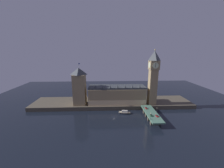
{
  "coord_description": "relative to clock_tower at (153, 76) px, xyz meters",
  "views": [
    {
      "loc": [
        -8.13,
        -145.8,
        73.73
      ],
      "look_at": [
        -1.28,
        20.0,
        34.69
      ],
      "focal_mm": 22.0,
      "sensor_mm": 36.0,
      "label": 1
    }
  ],
  "objects": [
    {
      "name": "parliament_hall",
      "position": [
        -46.44,
        5.85,
        -26.1
      ],
      "size": [
        75.27,
        23.87,
        28.25
      ],
      "color": "#9E845B",
      "rests_on": "embankment"
    },
    {
      "name": "car_southbound_lead",
      "position": [
        -7.26,
        -40.42,
        -35.66
      ],
      "size": [
        2.1,
        4.63,
        1.37
      ],
      "color": "red",
      "rests_on": "bridge"
    },
    {
      "name": "bridge",
      "position": [
        -10.08,
        -31.4,
        -38.63
      ],
      "size": [
        12.79,
        46.0,
        6.83
      ],
      "color": "#4C7560",
      "rests_on": "ground_plane"
    },
    {
      "name": "clock_tower",
      "position": [
        0.0,
        0.0,
        0.0
      ],
      "size": [
        12.07,
        12.18,
        71.62
      ],
      "color": "#9E845B",
      "rests_on": "embankment"
    },
    {
      "name": "car_northbound_lead",
      "position": [
        -12.89,
        -19.62,
        -35.56
      ],
      "size": [
        1.95,
        4.34,
        1.58
      ],
      "color": "red",
      "rests_on": "bridge"
    },
    {
      "name": "pedestrian_mid_walk",
      "position": [
        -4.45,
        -30.84,
        -35.45
      ],
      "size": [
        0.38,
        0.38,
        1.61
      ],
      "color": "black",
      "rests_on": "bridge"
    },
    {
      "name": "pedestrian_near_rail",
      "position": [
        -15.7,
        -47.36,
        -35.43
      ],
      "size": [
        0.38,
        0.38,
        1.66
      ],
      "color": "black",
      "rests_on": "bridge"
    },
    {
      "name": "street_lamp_near",
      "position": [
        -16.1,
        -46.12,
        -32.13
      ],
      "size": [
        1.34,
        0.6,
        6.66
      ],
      "color": "#2D3333",
      "rests_on": "bridge"
    },
    {
      "name": "pedestrian_far_rail",
      "position": [
        -15.7,
        -18.0,
        -35.37
      ],
      "size": [
        0.38,
        0.38,
        1.75
      ],
      "color": "black",
      "rests_on": "bridge"
    },
    {
      "name": "street_lamp_mid",
      "position": [
        -4.05,
        -31.4,
        -32.42
      ],
      "size": [
        1.34,
        0.6,
        6.2
      ],
      "color": "#2D3333",
      "rests_on": "bridge"
    },
    {
      "name": "car_northbound_trail",
      "position": [
        -12.89,
        -39.07,
        -35.62
      ],
      "size": [
        1.97,
        4.65,
        1.46
      ],
      "color": "#235633",
      "rests_on": "bridge"
    },
    {
      "name": "ground_plane",
      "position": [
        -52.28,
        -26.4,
        -43.12
      ],
      "size": [
        400.0,
        400.0,
        0.0
      ],
      "primitive_type": "plane",
      "color": "black"
    },
    {
      "name": "street_lamp_far",
      "position": [
        -16.1,
        -16.68,
        -32.12
      ],
      "size": [
        1.34,
        0.6,
        6.68
      ],
      "color": "#2D3333",
      "rests_on": "bridge"
    },
    {
      "name": "victoria_tower",
      "position": [
        -95.76,
        2.88,
        -13.35
      ],
      "size": [
        15.87,
        15.87,
        54.7
      ],
      "color": "#9E845B",
      "rests_on": "embankment"
    },
    {
      "name": "embankment",
      "position": [
        -52.28,
        12.6,
        -40.48
      ],
      "size": [
        220.0,
        42.0,
        5.28
      ],
      "color": "#4C4438",
      "rests_on": "ground_plane"
    },
    {
      "name": "boat_upstream",
      "position": [
        -38.58,
        -17.93,
        -41.63
      ],
      "size": [
        15.97,
        7.06,
        4.09
      ],
      "color": "#28282D",
      "rests_on": "ground_plane"
    }
  ]
}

